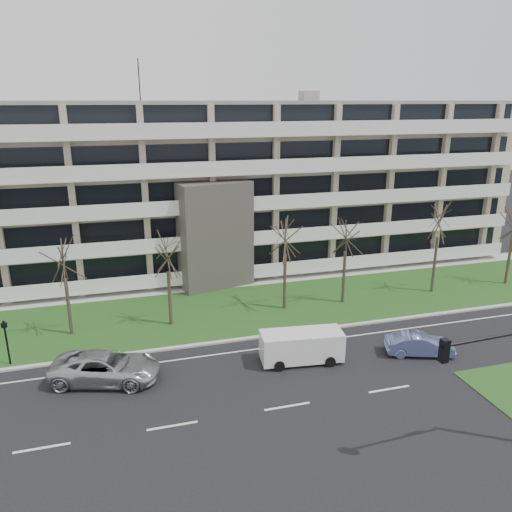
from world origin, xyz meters
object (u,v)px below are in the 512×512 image
object	(u,v)px
white_van	(303,344)
traffic_signal	(503,372)
silver_pickup	(106,367)
blue_sedan	(419,344)
pedestrian_signal	(6,337)

from	to	relation	value
white_van	traffic_signal	bearing A→B (deg)	-55.40
silver_pickup	blue_sedan	size ratio (longest dim) A/B	1.45
traffic_signal	silver_pickup	bearing A→B (deg)	144.34
silver_pickup	blue_sedan	xyz separation A→B (m)	(18.94, -2.17, -0.15)
silver_pickup	white_van	world-z (taller)	white_van
white_van	traffic_signal	world-z (taller)	traffic_signal
blue_sedan	white_van	size ratio (longest dim) A/B	0.82
white_van	pedestrian_signal	xyz separation A→B (m)	(-17.21, 4.40, 0.70)
blue_sedan	pedestrian_signal	world-z (taller)	pedestrian_signal
white_van	pedestrian_signal	size ratio (longest dim) A/B	1.77
white_van	traffic_signal	distance (m)	11.74
white_van	pedestrian_signal	bearing A→B (deg)	172.12
pedestrian_signal	blue_sedan	bearing A→B (deg)	9.69
blue_sedan	white_van	bearing A→B (deg)	99.23
silver_pickup	traffic_signal	bearing A→B (deg)	-106.17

